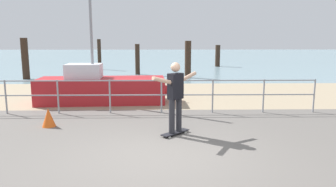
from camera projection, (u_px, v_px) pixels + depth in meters
The scene contains 13 objects.
ground_plane at pixel (162, 179), 5.21m from camera, with size 24.00×10.00×0.04m, color #605B56.
beach_strip at pixel (162, 94), 13.09m from camera, with size 24.00×6.00×0.04m, color tan.
sea_surface at pixel (161, 56), 40.67m from camera, with size 72.00×50.00×0.04m, color #75939E.
railing_fence at pixel (110, 91), 9.59m from camera, with size 12.57×0.05×1.05m.
sailboat at pixel (107, 89), 11.23m from camera, with size 5.00×1.62×4.65m.
skateboard at pixel (175, 133), 7.53m from camera, with size 0.71×0.71×0.08m.
skateboarder at pixel (175, 93), 7.37m from camera, with size 1.09×1.08×1.65m.
groyne_post_0 at pixel (25, 59), 17.67m from camera, with size 0.38×0.38×2.31m, color #332319.
groyne_post_1 at pixel (99, 54), 23.27m from camera, with size 0.27×0.27×2.23m, color #332319.
groyne_post_2 at pixel (137, 59), 20.01m from camera, with size 0.29×0.29×1.93m, color #332319.
groyne_post_3 at pixel (188, 60), 18.31m from camera, with size 0.37×0.37×2.14m, color #332319.
groyne_post_4 at pixel (218, 56), 25.78m from camera, with size 0.39×0.39×1.76m, color #332319.
traffic_cone at pixel (49, 118), 8.18m from camera, with size 0.36×0.36×0.50m, color #E55919.
Camera 1 is at (-0.00, -5.90, 2.27)m, focal length 33.92 mm.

